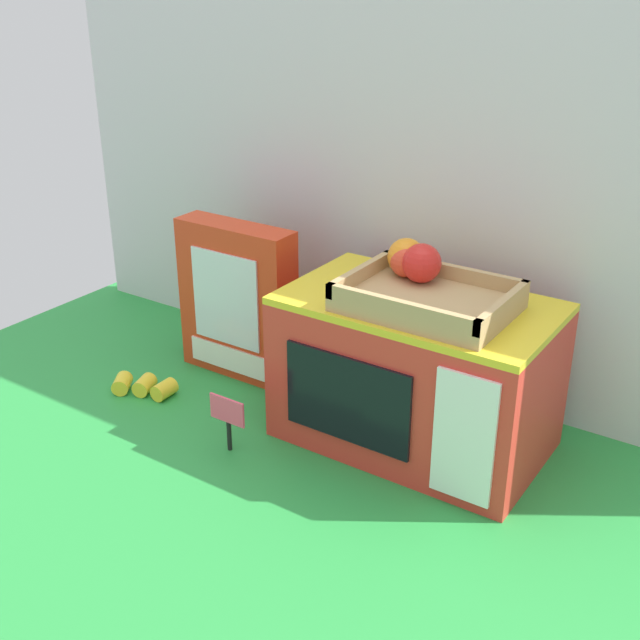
{
  "coord_description": "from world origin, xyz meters",
  "views": [
    {
      "loc": [
        0.65,
        -1.08,
        0.76
      ],
      "look_at": [
        -0.08,
        0.01,
        0.17
      ],
      "focal_mm": 45.24,
      "sensor_mm": 36.0,
      "label": 1
    }
  ],
  "objects_px": {
    "cookie_set_box": "(237,301)",
    "price_sign": "(228,416)",
    "loose_toy_banana": "(144,386)",
    "food_groups_crate": "(422,286)",
    "toy_microwave": "(416,373)"
  },
  "relations": [
    {
      "from": "cookie_set_box",
      "to": "price_sign",
      "type": "bearing_deg",
      "value": -54.75
    },
    {
      "from": "cookie_set_box",
      "to": "price_sign",
      "type": "relative_size",
      "value": 3.07
    },
    {
      "from": "price_sign",
      "to": "loose_toy_banana",
      "type": "height_order",
      "value": "price_sign"
    },
    {
      "from": "food_groups_crate",
      "to": "price_sign",
      "type": "relative_size",
      "value": 2.56
    },
    {
      "from": "toy_microwave",
      "to": "cookie_set_box",
      "type": "xyz_separation_m",
      "value": [
        -0.4,
        0.03,
        0.02
      ]
    },
    {
      "from": "toy_microwave",
      "to": "food_groups_crate",
      "type": "xyz_separation_m",
      "value": [
        0.0,
        -0.0,
        0.16
      ]
    },
    {
      "from": "price_sign",
      "to": "loose_toy_banana",
      "type": "distance_m",
      "value": 0.27
    },
    {
      "from": "food_groups_crate",
      "to": "price_sign",
      "type": "bearing_deg",
      "value": -141.05
    },
    {
      "from": "price_sign",
      "to": "loose_toy_banana",
      "type": "bearing_deg",
      "value": 167.32
    },
    {
      "from": "cookie_set_box",
      "to": "food_groups_crate",
      "type": "bearing_deg",
      "value": -4.68
    },
    {
      "from": "loose_toy_banana",
      "to": "food_groups_crate",
      "type": "bearing_deg",
      "value": 15.56
    },
    {
      "from": "toy_microwave",
      "to": "food_groups_crate",
      "type": "height_order",
      "value": "food_groups_crate"
    },
    {
      "from": "price_sign",
      "to": "cookie_set_box",
      "type": "bearing_deg",
      "value": 125.25
    },
    {
      "from": "food_groups_crate",
      "to": "loose_toy_banana",
      "type": "height_order",
      "value": "food_groups_crate"
    },
    {
      "from": "food_groups_crate",
      "to": "cookie_set_box",
      "type": "height_order",
      "value": "food_groups_crate"
    }
  ]
}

